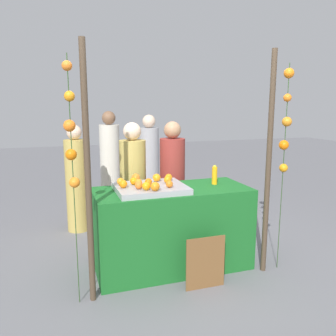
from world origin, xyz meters
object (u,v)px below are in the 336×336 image
Objects in this scene: orange_0 at (169,177)px; vendor_right at (172,188)px; juice_bottle at (215,175)px; chalkboard_sign at (205,263)px; stall_counter at (172,228)px; vendor_left at (133,192)px; orange_1 at (134,181)px.

orange_0 is 0.05× the size of vendor_right.
chalkboard_sign is (-0.37, -0.58, -0.74)m from juice_bottle.
stall_counter is 0.74m from vendor_left.
juice_bottle is at bearing 5.82° from stall_counter.
orange_1 is 0.89m from vendor_right.
vendor_right is (0.06, 1.17, 0.48)m from chalkboard_sign.
chalkboard_sign is at bearing -68.44° from vendor_left.
vendor_left is (-0.45, 1.14, 0.48)m from chalkboard_sign.
orange_1 is at bearing -101.56° from vendor_left.
orange_0 is (0.00, 0.13, 0.55)m from stall_counter.
chalkboard_sign is at bearing -76.96° from orange_0.
vendor_left is (-0.30, 0.49, -0.26)m from orange_0.
orange_1 is 0.93m from juice_bottle.
vendor_left reaches higher than orange_1.
juice_bottle is (0.93, -0.01, 0.00)m from orange_1.
vendor_left is at bearing 111.56° from chalkboard_sign.
vendor_right is (0.51, 0.03, 0.00)m from vendor_left.
chalkboard_sign is at bearing -122.05° from juice_bottle.
juice_bottle is (0.52, -0.07, 0.00)m from orange_0.
vendor_right reaches higher than chalkboard_sign.
stall_counter is at bearing -92.14° from orange_0.
stall_counter is at bearing 106.50° from chalkboard_sign.
orange_1 is 0.15× the size of chalkboard_sign.
vendor_left is 1.00× the size of vendor_right.
chalkboard_sign is 0.34× the size of vendor_left.
orange_0 reaches higher than chalkboard_sign.
vendor_left is at bearing 115.68° from stall_counter.
orange_1 is at bearing 171.39° from stall_counter.
orange_0 is 1.00× the size of orange_1.
stall_counter is 21.18× the size of orange_1.
juice_bottle is 1.03m from vendor_left.
orange_0 is 0.15× the size of chalkboard_sign.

